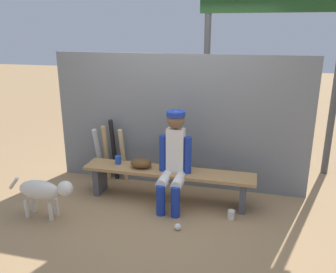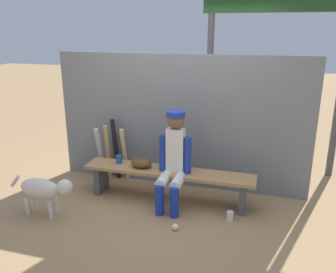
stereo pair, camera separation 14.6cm
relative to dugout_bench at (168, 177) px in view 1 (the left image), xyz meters
The scene contains 14 objects.
ground_plane 0.33m from the dugout_bench, ahead, with size 30.00×30.00×0.00m, color #9E7A51.
chainlink_fence 0.79m from the dugout_bench, 90.00° to the left, with size 3.51×0.03×1.84m, color slate.
dugout_bench is the anchor object (origin of this frame).
player_seated 0.35m from the dugout_bench, 46.41° to the right, with size 0.41×0.55×1.20m.
baseball_glove 0.39m from the dugout_bench, behind, with size 0.28×0.20×0.12m, color #593819.
bat_wood_natural 0.89m from the dugout_bench, 151.48° to the left, with size 0.06×0.06×0.81m, color tan.
bat_aluminum_black 1.02m from the dugout_bench, 155.41° to the left, with size 0.06×0.06×0.94m, color black.
bat_wood_tan 1.08m from the dugout_bench, 159.91° to the left, with size 0.06×0.06×0.85m, color tan.
bat_aluminum_silver 1.17m from the dugout_bench, 163.14° to the left, with size 0.06×0.06×0.83m, color #B7B7BC.
baseball 0.77m from the dugout_bench, 67.05° to the right, with size 0.07×0.07×0.07m, color white.
cup_on_ground 0.92m from the dugout_bench, 18.30° to the right, with size 0.08×0.08×0.11m, color silver.
cup_on_bench 0.72m from the dugout_bench, behind, with size 0.08×0.08×0.11m, color #1E47AD.
scoreboard 2.87m from the dugout_bench, 49.64° to the left, with size 2.40×0.27×3.48m.
dog 1.51m from the dugout_bench, 149.57° to the right, with size 0.84×0.20×0.49m.
Camera 1 is at (1.01, -3.98, 2.15)m, focal length 37.21 mm.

